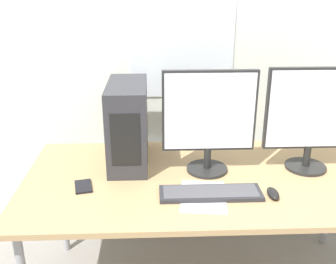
# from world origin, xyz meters

# --- Properties ---
(wall_back) EXTENTS (8.00, 0.07, 2.70)m
(wall_back) POSITION_xyz_m (-0.00, 1.07, 1.35)
(wall_back) COLOR silver
(wall_back) RESTS_ON ground_plane
(desk) EXTENTS (1.90, 0.94, 0.73)m
(desk) POSITION_xyz_m (0.00, 0.47, 0.69)
(desk) COLOR tan
(desk) RESTS_ON ground_plane
(pc_tower) EXTENTS (0.21, 0.46, 0.45)m
(pc_tower) POSITION_xyz_m (-0.42, 0.67, 0.95)
(pc_tower) COLOR #2D2D33
(pc_tower) RESTS_ON desk
(monitor_main) EXTENTS (0.48, 0.22, 0.54)m
(monitor_main) POSITION_xyz_m (-0.00, 0.54, 1.02)
(monitor_main) COLOR black
(monitor_main) RESTS_ON desk
(monitor_right_near) EXTENTS (0.49, 0.22, 0.55)m
(monitor_right_near) POSITION_xyz_m (0.53, 0.54, 1.03)
(monitor_right_near) COLOR black
(monitor_right_near) RESTS_ON desk
(keyboard) EXTENTS (0.48, 0.15, 0.02)m
(keyboard) POSITION_xyz_m (-0.02, 0.28, 0.74)
(keyboard) COLOR #28282D
(keyboard) RESTS_ON desk
(mouse) EXTENTS (0.05, 0.11, 0.03)m
(mouse) POSITION_xyz_m (0.27, 0.26, 0.75)
(mouse) COLOR black
(mouse) RESTS_ON desk
(cell_phone) EXTENTS (0.11, 0.14, 0.01)m
(cell_phone) POSITION_xyz_m (-0.63, 0.38, 0.74)
(cell_phone) COLOR black
(cell_phone) RESTS_ON desk
(paper_sheet_left) EXTENTS (0.24, 0.32, 0.00)m
(paper_sheet_left) POSITION_xyz_m (-0.05, 0.27, 0.73)
(paper_sheet_left) COLOR white
(paper_sheet_left) RESTS_ON desk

